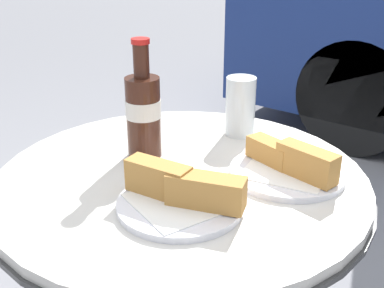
{
  "coord_description": "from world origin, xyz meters",
  "views": [
    {
      "loc": [
        0.52,
        -0.65,
        1.12
      ],
      "look_at": [
        0.0,
        0.04,
        0.75
      ],
      "focal_mm": 45.0,
      "sensor_mm": 36.0,
      "label": 1
    }
  ],
  "objects_px": {
    "lunch_plate_near": "(181,195)",
    "lunch_plate_far": "(289,166)",
    "bistro_table": "(181,235)",
    "cola_bottle_left": "(143,112)",
    "drinking_glass": "(240,109)"
  },
  "relations": [
    {
      "from": "lunch_plate_near",
      "to": "lunch_plate_far",
      "type": "bearing_deg",
      "value": 66.96
    },
    {
      "from": "bistro_table",
      "to": "lunch_plate_far",
      "type": "bearing_deg",
      "value": 34.71
    },
    {
      "from": "cola_bottle_left",
      "to": "lunch_plate_far",
      "type": "distance_m",
      "value": 0.31
    },
    {
      "from": "cola_bottle_left",
      "to": "drinking_glass",
      "type": "relative_size",
      "value": 1.81
    },
    {
      "from": "lunch_plate_near",
      "to": "bistro_table",
      "type": "bearing_deg",
      "value": 129.06
    },
    {
      "from": "lunch_plate_near",
      "to": "lunch_plate_far",
      "type": "distance_m",
      "value": 0.23
    },
    {
      "from": "bistro_table",
      "to": "drinking_glass",
      "type": "height_order",
      "value": "drinking_glass"
    },
    {
      "from": "bistro_table",
      "to": "lunch_plate_near",
      "type": "bearing_deg",
      "value": -50.94
    },
    {
      "from": "cola_bottle_left",
      "to": "drinking_glass",
      "type": "xyz_separation_m",
      "value": [
        0.1,
        0.22,
        -0.03
      ]
    },
    {
      "from": "cola_bottle_left",
      "to": "lunch_plate_far",
      "type": "xyz_separation_m",
      "value": [
        0.28,
        0.1,
        -0.08
      ]
    },
    {
      "from": "bistro_table",
      "to": "drinking_glass",
      "type": "bearing_deg",
      "value": 94.18
    },
    {
      "from": "lunch_plate_near",
      "to": "drinking_glass",
      "type": "bearing_deg",
      "value": 105.95
    },
    {
      "from": "drinking_glass",
      "to": "lunch_plate_far",
      "type": "bearing_deg",
      "value": -33.0
    },
    {
      "from": "cola_bottle_left",
      "to": "lunch_plate_near",
      "type": "bearing_deg",
      "value": -31.72
    },
    {
      "from": "bistro_table",
      "to": "drinking_glass",
      "type": "distance_m",
      "value": 0.32
    }
  ]
}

